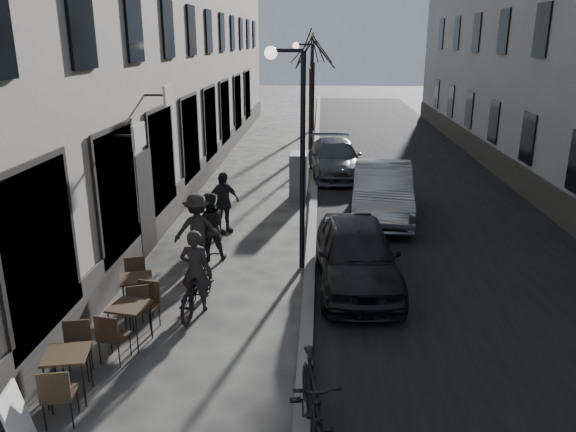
# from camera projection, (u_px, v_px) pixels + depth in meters

# --- Properties ---
(road) EXTENTS (7.30, 60.00, 0.00)m
(road) POSITION_uv_depth(u_px,v_px,m) (405.00, 174.00, 22.78)
(road) COLOR black
(road) RESTS_ON ground
(kerb) EXTENTS (0.25, 60.00, 0.12)m
(kerb) POSITION_uv_depth(u_px,v_px,m) (315.00, 171.00, 22.96)
(kerb) COLOR slate
(kerb) RESTS_ON ground
(streetlamp_near) EXTENTS (0.90, 0.28, 5.09)m
(streetlamp_near) POSITION_uv_depth(u_px,v_px,m) (295.00, 136.00, 12.53)
(streetlamp_near) COLOR black
(streetlamp_near) RESTS_ON ground
(streetlamp_far) EXTENTS (0.90, 0.28, 5.09)m
(streetlamp_far) POSITION_uv_depth(u_px,v_px,m) (308.00, 89.00, 23.95)
(streetlamp_far) COLOR black
(streetlamp_far) RESTS_ON ground
(tree_near) EXTENTS (2.40, 2.40, 5.70)m
(tree_near) POSITION_uv_depth(u_px,v_px,m) (311.00, 51.00, 26.34)
(tree_near) COLOR black
(tree_near) RESTS_ON ground
(tree_far) EXTENTS (2.40, 2.40, 5.70)m
(tree_far) POSITION_uv_depth(u_px,v_px,m) (313.00, 49.00, 32.05)
(tree_far) COLOR black
(tree_far) RESTS_ON ground
(bistro_set_a) EXTENTS (0.75, 1.61, 0.92)m
(bistro_set_a) POSITION_uv_depth(u_px,v_px,m) (68.00, 371.00, 8.44)
(bistro_set_a) COLOR black
(bistro_set_a) RESTS_ON ground
(bistro_set_b) EXTENTS (0.73, 1.59, 0.91)m
(bistro_set_b) POSITION_uv_depth(u_px,v_px,m) (130.00, 320.00, 9.96)
(bistro_set_b) COLOR black
(bistro_set_b) RESTS_ON ground
(bistro_set_c) EXTENTS (0.91, 1.58, 0.90)m
(bistro_set_c) POSITION_uv_depth(u_px,v_px,m) (137.00, 291.00, 11.12)
(bistro_set_c) COLOR black
(bistro_set_c) RESTS_ON ground
(sign_board) EXTENTS (0.40, 0.60, 0.97)m
(sign_board) POSITION_uv_depth(u_px,v_px,m) (20.00, 428.00, 7.32)
(sign_board) COLOR black
(sign_board) RESTS_ON ground
(utility_cabinet) EXTENTS (0.61, 1.07, 1.57)m
(utility_cabinet) POSITION_uv_depth(u_px,v_px,m) (299.00, 176.00, 19.04)
(utility_cabinet) COLOR slate
(utility_cabinet) RESTS_ON ground
(bicycle) EXTENTS (0.85, 2.02, 1.04)m
(bicycle) POSITION_uv_depth(u_px,v_px,m) (196.00, 285.00, 11.25)
(bicycle) COLOR black
(bicycle) RESTS_ON ground
(cyclist_rider) EXTENTS (0.65, 0.46, 1.69)m
(cyclist_rider) POSITION_uv_depth(u_px,v_px,m) (196.00, 270.00, 11.15)
(cyclist_rider) COLOR black
(cyclist_rider) RESTS_ON ground
(pedestrian_near) EXTENTS (0.96, 0.83, 1.70)m
(pedestrian_near) POSITION_uv_depth(u_px,v_px,m) (209.00, 226.00, 13.74)
(pedestrian_near) COLOR black
(pedestrian_near) RESTS_ON ground
(pedestrian_mid) EXTENTS (1.24, 0.85, 1.75)m
(pedestrian_mid) POSITION_uv_depth(u_px,v_px,m) (198.00, 229.00, 13.44)
(pedestrian_mid) COLOR black
(pedestrian_mid) RESTS_ON ground
(pedestrian_far) EXTENTS (1.05, 0.98, 1.74)m
(pedestrian_far) POSITION_uv_depth(u_px,v_px,m) (223.00, 203.00, 15.65)
(pedestrian_far) COLOR black
(pedestrian_far) RESTS_ON ground
(car_near) EXTENTS (1.92, 4.35, 1.46)m
(car_near) POSITION_uv_depth(u_px,v_px,m) (357.00, 254.00, 12.29)
(car_near) COLOR black
(car_near) RESTS_ON ground
(car_mid) EXTENTS (2.12, 5.05, 1.62)m
(car_mid) POSITION_uv_depth(u_px,v_px,m) (382.00, 191.00, 17.05)
(car_mid) COLOR gray
(car_mid) RESTS_ON ground
(car_far) EXTENTS (2.38, 4.95, 1.39)m
(car_far) POSITION_uv_depth(u_px,v_px,m) (335.00, 158.00, 22.25)
(car_far) COLOR #3F444B
(car_far) RESTS_ON ground
(moped) EXTENTS (0.88, 2.17, 1.26)m
(moped) POSITION_uv_depth(u_px,v_px,m) (312.00, 405.00, 7.40)
(moped) COLOR black
(moped) RESTS_ON ground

